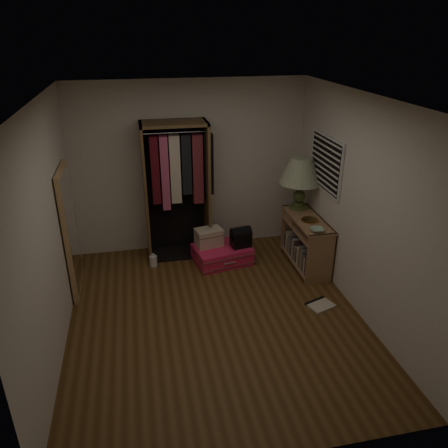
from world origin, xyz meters
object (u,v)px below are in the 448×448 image
(open_wardrobe, at_px, (178,179))
(white_jug, at_px, (153,261))
(pink_suitcase, at_px, (222,254))
(train_case, at_px, (209,237))
(black_bag, at_px, (241,236))
(floor_mirror, at_px, (70,232))
(console_bookshelf, at_px, (305,240))
(table_lamp, at_px, (301,172))

(open_wardrobe, height_order, white_jug, open_wardrobe)
(open_wardrobe, relative_size, pink_suitcase, 2.22)
(open_wardrobe, bearing_deg, train_case, -42.13)
(open_wardrobe, xyz_separation_m, pink_suitcase, (0.56, -0.44, -1.08))
(black_bag, bearing_deg, floor_mirror, 177.11)
(open_wardrobe, height_order, pink_suitcase, open_wardrobe)
(white_jug, bearing_deg, black_bag, -5.30)
(console_bookshelf, relative_size, pink_suitcase, 1.21)
(console_bookshelf, xyz_separation_m, pink_suitcase, (-1.19, 0.29, -0.27))
(open_wardrobe, bearing_deg, pink_suitcase, -37.76)
(pink_suitcase, xyz_separation_m, white_jug, (-1.02, 0.08, -0.04))
(console_bookshelf, bearing_deg, pink_suitcase, 166.06)
(open_wardrobe, height_order, floor_mirror, open_wardrobe)
(pink_suitcase, height_order, table_lamp, table_lamp)
(white_jug, bearing_deg, train_case, 0.76)
(console_bookshelf, relative_size, table_lamp, 1.43)
(table_lamp, bearing_deg, pink_suitcase, -176.73)
(open_wardrobe, xyz_separation_m, white_jug, (-0.46, -0.36, -1.12))
(console_bookshelf, height_order, open_wardrobe, open_wardrobe)
(console_bookshelf, relative_size, train_case, 2.57)
(console_bookshelf, relative_size, white_jug, 5.64)
(table_lamp, bearing_deg, console_bookshelf, -90.72)
(open_wardrobe, bearing_deg, white_jug, -142.23)
(white_jug, bearing_deg, open_wardrobe, 37.77)
(black_bag, bearing_deg, pink_suitcase, 161.67)
(train_case, relative_size, table_lamp, 0.56)
(console_bookshelf, bearing_deg, table_lamp, 89.28)
(console_bookshelf, height_order, train_case, console_bookshelf)
(open_wardrobe, bearing_deg, table_lamp, -11.86)
(white_jug, bearing_deg, console_bookshelf, -9.62)
(train_case, bearing_deg, console_bookshelf, -26.74)
(open_wardrobe, relative_size, train_case, 4.71)
(console_bookshelf, bearing_deg, open_wardrobe, 157.32)
(console_bookshelf, xyz_separation_m, open_wardrobe, (-1.75, 0.73, 0.81))
(pink_suitcase, distance_m, train_case, 0.33)
(floor_mirror, xyz_separation_m, train_case, (1.87, 0.42, -0.46))
(floor_mirror, xyz_separation_m, pink_suitcase, (2.05, 0.33, -0.72))
(pink_suitcase, bearing_deg, console_bookshelf, -24.69)
(open_wardrobe, relative_size, floor_mirror, 1.21)
(pink_suitcase, bearing_deg, black_bag, -19.07)
(console_bookshelf, distance_m, pink_suitcase, 1.25)
(console_bookshelf, distance_m, white_jug, 2.26)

